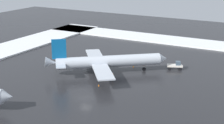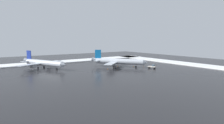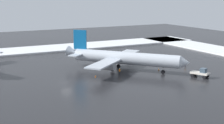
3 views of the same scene
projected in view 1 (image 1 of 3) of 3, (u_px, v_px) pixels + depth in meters
ground_plane at (86, 98)px, 82.83m from camera, size 240.00×240.00×0.00m
snow_bank_left at (176, 41)px, 138.95m from camera, size 14.00×116.00×0.53m
airplane_parked_starboard at (106, 62)px, 99.65m from camera, size 27.30×30.16×10.76m
pushback_tug at (176, 65)px, 103.82m from camera, size 3.86×5.10×2.50m
ground_crew_near_tug at (113, 75)px, 95.76m from camera, size 0.36×0.36×1.71m
ground_crew_beside_wing at (144, 56)px, 114.75m from camera, size 0.36×0.36×1.71m
traffic_cone_near_nose at (99, 85)px, 90.40m from camera, size 0.36×0.36×0.55m
traffic_cone_mid_line at (133, 66)px, 106.06m from camera, size 0.36×0.36×0.55m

